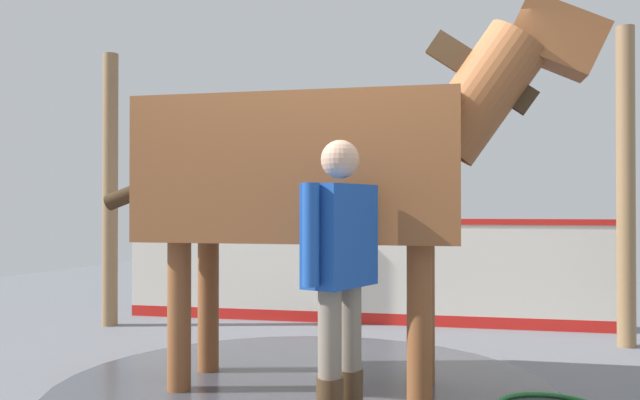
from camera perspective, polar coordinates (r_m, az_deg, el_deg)
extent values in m
cube|color=slate|center=(4.69, 2.09, -16.16)|extent=(16.00, 16.00, 0.02)
cylinder|color=#42444C|center=(4.68, -1.43, -16.06)|extent=(3.48, 3.48, 0.00)
cube|color=silver|center=(6.98, 3.26, -6.49)|extent=(0.95, 5.14, 1.06)
cube|color=red|center=(6.94, 3.25, -1.87)|extent=(0.97, 5.15, 0.06)
cube|color=red|center=(7.04, 3.26, -10.32)|extent=(0.96, 5.14, 0.12)
cylinder|color=olive|center=(6.40, 25.34, 1.11)|extent=(0.16, 0.16, 2.87)
cylinder|color=olive|center=(7.17, -17.99, 0.91)|extent=(0.16, 0.16, 2.87)
cube|color=brown|center=(4.52, -1.43, 2.55)|extent=(1.32, 2.27, 0.96)
cylinder|color=brown|center=(4.72, 9.10, -9.63)|extent=(0.16, 0.16, 1.02)
cylinder|color=brown|center=(4.20, 8.75, -10.77)|extent=(0.16, 0.16, 1.02)
cylinder|color=brown|center=(5.06, -9.81, -9.02)|extent=(0.16, 0.16, 1.02)
cylinder|color=brown|center=(4.58, -12.30, -9.91)|extent=(0.16, 0.16, 1.02)
cylinder|color=brown|center=(4.46, 14.05, 9.03)|extent=(0.57, 0.91, 0.95)
cube|color=#382819|center=(4.48, 14.05, 10.86)|extent=(0.18, 0.73, 0.58)
cube|color=brown|center=(4.57, 20.05, 13.31)|extent=(0.39, 0.69, 0.56)
cylinder|color=#382819|center=(4.91, -14.80, 1.15)|extent=(0.24, 0.71, 0.35)
cylinder|color=slate|center=(3.59, 0.86, -11.62)|extent=(0.13, 0.13, 0.48)
cylinder|color=#47331E|center=(3.86, 2.67, -16.99)|extent=(0.15, 0.15, 0.32)
cylinder|color=slate|center=(3.76, 2.67, -11.10)|extent=(0.13, 0.13, 0.48)
cube|color=#19479E|center=(3.61, 1.79, -3.13)|extent=(0.51, 0.32, 0.57)
cylinder|color=#19479E|center=(3.38, -0.81, -3.06)|extent=(0.09, 0.09, 0.54)
cylinder|color=#19479E|center=(3.86, 4.06, -2.76)|extent=(0.09, 0.09, 0.54)
sphere|color=tan|center=(3.62, 1.78, 3.60)|extent=(0.22, 0.22, 0.22)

